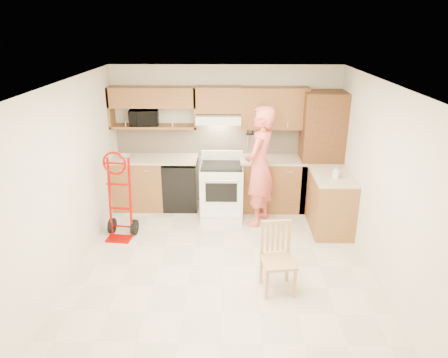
{
  "coord_description": "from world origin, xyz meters",
  "views": [
    {
      "loc": [
        0.1,
        -4.95,
        3.19
      ],
      "look_at": [
        0.0,
        0.5,
        1.1
      ],
      "focal_mm": 33.18,
      "sensor_mm": 36.0,
      "label": 1
    }
  ],
  "objects_px": {
    "range": "(222,186)",
    "dining_chair": "(278,259)",
    "microwave": "(144,117)",
    "hand_truck": "(118,200)",
    "person": "(260,167)"
  },
  "relations": [
    {
      "from": "range",
      "to": "dining_chair",
      "type": "xyz_separation_m",
      "value": [
        0.75,
        -2.16,
        -0.09
      ]
    },
    {
      "from": "range",
      "to": "dining_chair",
      "type": "height_order",
      "value": "range"
    },
    {
      "from": "microwave",
      "to": "dining_chair",
      "type": "relative_size",
      "value": 0.56
    },
    {
      "from": "range",
      "to": "microwave",
      "type": "bearing_deg",
      "value": 160.97
    },
    {
      "from": "hand_truck",
      "to": "microwave",
      "type": "bearing_deg",
      "value": 87.13
    },
    {
      "from": "range",
      "to": "person",
      "type": "bearing_deg",
      "value": -23.39
    },
    {
      "from": "person",
      "to": "hand_truck",
      "type": "height_order",
      "value": "person"
    },
    {
      "from": "range",
      "to": "person",
      "type": "height_order",
      "value": "person"
    },
    {
      "from": "person",
      "to": "dining_chair",
      "type": "height_order",
      "value": "person"
    },
    {
      "from": "person",
      "to": "hand_truck",
      "type": "bearing_deg",
      "value": -53.31
    },
    {
      "from": "microwave",
      "to": "dining_chair",
      "type": "distance_m",
      "value": 3.57
    },
    {
      "from": "hand_truck",
      "to": "dining_chair",
      "type": "height_order",
      "value": "hand_truck"
    },
    {
      "from": "microwave",
      "to": "hand_truck",
      "type": "relative_size",
      "value": 0.39
    },
    {
      "from": "person",
      "to": "hand_truck",
      "type": "relative_size",
      "value": 1.56
    },
    {
      "from": "microwave",
      "to": "person",
      "type": "xyz_separation_m",
      "value": [
        1.97,
        -0.74,
        -0.64
      ]
    }
  ]
}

